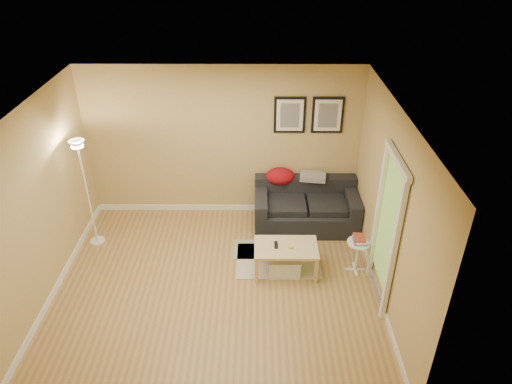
# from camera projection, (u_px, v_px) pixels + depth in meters

# --- Properties ---
(floor) EXTENTS (4.50, 4.50, 0.00)m
(floor) POSITION_uv_depth(u_px,v_px,m) (217.00, 286.00, 6.65)
(floor) COLOR #A58646
(floor) RESTS_ON ground
(ceiling) EXTENTS (4.50, 4.50, 0.00)m
(ceiling) POSITION_uv_depth(u_px,v_px,m) (207.00, 113.00, 5.32)
(ceiling) COLOR white
(ceiling) RESTS_ON wall_back
(wall_back) EXTENTS (4.50, 0.00, 4.50)m
(wall_back) POSITION_uv_depth(u_px,v_px,m) (223.00, 143.00, 7.70)
(wall_back) COLOR tan
(wall_back) RESTS_ON ground
(wall_front) EXTENTS (4.50, 0.00, 4.50)m
(wall_front) POSITION_uv_depth(u_px,v_px,m) (194.00, 329.00, 4.27)
(wall_front) COLOR tan
(wall_front) RESTS_ON ground
(wall_left) EXTENTS (0.00, 4.00, 4.00)m
(wall_left) POSITION_uv_depth(u_px,v_px,m) (37.00, 209.00, 5.99)
(wall_left) COLOR tan
(wall_left) RESTS_ON ground
(wall_right) EXTENTS (0.00, 4.00, 4.00)m
(wall_right) POSITION_uv_depth(u_px,v_px,m) (389.00, 210.00, 5.98)
(wall_right) COLOR tan
(wall_right) RESTS_ON ground
(baseboard_back) EXTENTS (4.50, 0.02, 0.10)m
(baseboard_back) POSITION_uv_depth(u_px,v_px,m) (225.00, 207.00, 8.34)
(baseboard_back) COLOR white
(baseboard_back) RESTS_ON ground
(baseboard_left) EXTENTS (0.02, 4.00, 0.10)m
(baseboard_left) POSITION_uv_depth(u_px,v_px,m) (59.00, 283.00, 6.63)
(baseboard_left) COLOR white
(baseboard_left) RESTS_ON ground
(baseboard_right) EXTENTS (0.02, 4.00, 0.10)m
(baseboard_right) POSITION_uv_depth(u_px,v_px,m) (375.00, 284.00, 6.62)
(baseboard_right) COLOR white
(baseboard_right) RESTS_ON ground
(sofa) EXTENTS (1.70, 0.90, 0.75)m
(sofa) POSITION_uv_depth(u_px,v_px,m) (306.00, 206.00, 7.77)
(sofa) COLOR black
(sofa) RESTS_ON ground
(red_throw) EXTENTS (0.48, 0.36, 0.28)m
(red_throw) POSITION_uv_depth(u_px,v_px,m) (280.00, 176.00, 7.84)
(red_throw) COLOR maroon
(red_throw) RESTS_ON sofa
(plaid_throw) EXTENTS (0.45, 0.32, 0.10)m
(plaid_throw) POSITION_uv_depth(u_px,v_px,m) (313.00, 177.00, 7.80)
(plaid_throw) COLOR tan
(plaid_throw) RESTS_ON sofa
(framed_print_left) EXTENTS (0.50, 0.04, 0.60)m
(framed_print_left) POSITION_uv_depth(u_px,v_px,m) (290.00, 115.00, 7.42)
(framed_print_left) COLOR black
(framed_print_left) RESTS_ON wall_back
(framed_print_right) EXTENTS (0.50, 0.04, 0.60)m
(framed_print_right) POSITION_uv_depth(u_px,v_px,m) (328.00, 115.00, 7.42)
(framed_print_right) COLOR black
(framed_print_right) RESTS_ON wall_back
(area_rug) EXTENTS (1.25, 0.85, 0.01)m
(area_rug) POSITION_uv_depth(u_px,v_px,m) (278.00, 261.00, 7.13)
(area_rug) COLOR beige
(area_rug) RESTS_ON ground
(green_runner) EXTENTS (0.70, 0.50, 0.01)m
(green_runner) POSITION_uv_depth(u_px,v_px,m) (256.00, 249.00, 7.37)
(green_runner) COLOR #668C4C
(green_runner) RESTS_ON ground
(coffee_table) EXTENTS (1.02, 0.76, 0.45)m
(coffee_table) POSITION_uv_depth(u_px,v_px,m) (286.00, 259.00, 6.82)
(coffee_table) COLOR #D6BB83
(coffee_table) RESTS_ON ground
(remote_control) EXTENTS (0.05, 0.16, 0.02)m
(remote_control) POSITION_uv_depth(u_px,v_px,m) (276.00, 245.00, 6.72)
(remote_control) COLOR black
(remote_control) RESTS_ON coffee_table
(tape_roll) EXTENTS (0.07, 0.07, 0.03)m
(tape_roll) POSITION_uv_depth(u_px,v_px,m) (291.00, 247.00, 6.67)
(tape_roll) COLOR yellow
(tape_roll) RESTS_ON coffee_table
(storage_bin) EXTENTS (0.46, 0.34, 0.28)m
(storage_bin) POSITION_uv_depth(u_px,v_px,m) (284.00, 265.00, 6.83)
(storage_bin) COLOR white
(storage_bin) RESTS_ON ground
(side_table) EXTENTS (0.34, 0.34, 0.51)m
(side_table) POSITION_uv_depth(u_px,v_px,m) (357.00, 256.00, 6.82)
(side_table) COLOR white
(side_table) RESTS_ON ground
(book_stack) EXTENTS (0.21, 0.26, 0.08)m
(book_stack) POSITION_uv_depth(u_px,v_px,m) (360.00, 239.00, 6.69)
(book_stack) COLOR teal
(book_stack) RESTS_ON side_table
(floor_lamp) EXTENTS (0.23, 0.23, 1.79)m
(floor_lamp) POSITION_uv_depth(u_px,v_px,m) (88.00, 197.00, 7.12)
(floor_lamp) COLOR white
(floor_lamp) RESTS_ON ground
(doorway) EXTENTS (0.12, 1.01, 2.13)m
(doorway) POSITION_uv_depth(u_px,v_px,m) (385.00, 234.00, 5.99)
(doorway) COLOR white
(doorway) RESTS_ON ground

